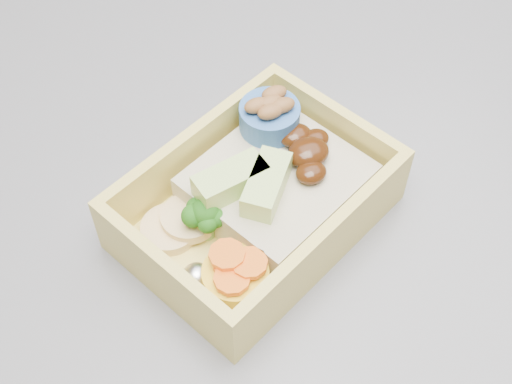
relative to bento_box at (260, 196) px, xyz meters
name	(u,v)px	position (x,y,z in m)	size (l,w,h in m)	color
bento_box	(260,196)	(0.00, 0.00, 0.00)	(0.21, 0.18, 0.06)	#DBC55A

